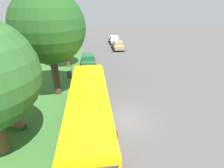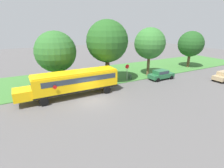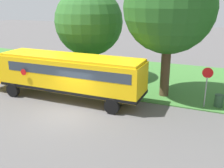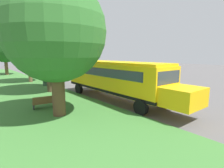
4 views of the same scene
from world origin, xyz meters
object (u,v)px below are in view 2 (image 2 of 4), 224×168
(school_bus, at_px, (74,81))
(trash_bin, at_px, (130,77))
(oak_tree_beside_bus, at_px, (55,52))
(stop_sign, at_px, (127,71))
(oak_tree_across_road, at_px, (191,44))
(oak_tree_far_end, at_px, (150,44))
(car_green_nearest, at_px, (161,74))
(park_bench, at_px, (71,80))
(oak_tree_roadside_mid, at_px, (107,41))

(school_bus, relative_size, trash_bin, 13.80)
(oak_tree_beside_bus, height_order, stop_sign, oak_tree_beside_bus)
(oak_tree_across_road, bearing_deg, oak_tree_far_end, -85.33)
(oak_tree_far_end, xyz_separation_m, trash_bin, (0.65, -4.38, -5.16))
(school_bus, distance_m, car_green_nearest, 14.81)
(oak_tree_far_end, bearing_deg, stop_sign, -78.49)
(park_bench, xyz_separation_m, trash_bin, (2.99, 8.97, -0.02))
(car_green_nearest, height_order, stop_sign, stop_sign)
(oak_tree_roadside_mid, bearing_deg, oak_tree_across_road, 92.58)
(oak_tree_far_end, bearing_deg, oak_tree_across_road, 94.67)
(park_bench, bearing_deg, school_bus, -11.59)
(oak_tree_across_road, bearing_deg, oak_tree_roadside_mid, -87.42)
(car_green_nearest, bearing_deg, stop_sign, -107.94)
(oak_tree_beside_bus, relative_size, oak_tree_far_end, 0.96)
(oak_tree_far_end, distance_m, stop_sign, 6.61)
(oak_tree_beside_bus, xyz_separation_m, trash_bin, (2.69, 11.01, -4.57))
(car_green_nearest, relative_size, trash_bin, 4.89)
(oak_tree_across_road, distance_m, park_bench, 25.42)
(oak_tree_roadside_mid, bearing_deg, park_bench, -113.80)
(oak_tree_beside_bus, height_order, oak_tree_across_road, oak_tree_beside_bus)
(school_bus, height_order, oak_tree_across_road, oak_tree_across_road)
(oak_tree_beside_bus, distance_m, trash_bin, 12.22)
(oak_tree_across_road, height_order, park_bench, oak_tree_across_road)
(oak_tree_far_end, relative_size, stop_sign, 3.02)
(school_bus, relative_size, oak_tree_far_end, 1.50)
(oak_tree_far_end, xyz_separation_m, oak_tree_across_road, (-0.95, 11.64, -0.70))
(oak_tree_far_end, height_order, oak_tree_across_road, oak_tree_far_end)
(oak_tree_beside_bus, distance_m, stop_sign, 11.10)
(stop_sign, bearing_deg, car_green_nearest, 72.06)
(oak_tree_across_road, bearing_deg, school_bus, -81.27)
(car_green_nearest, bearing_deg, oak_tree_across_road, 108.63)
(school_bus, height_order, trash_bin, school_bus)
(oak_tree_beside_bus, xyz_separation_m, oak_tree_roadside_mid, (1.98, 7.21, 1.28))
(oak_tree_far_end, relative_size, park_bench, 5.00)
(oak_tree_roadside_mid, distance_m, oak_tree_across_road, 19.88)
(oak_tree_across_road, relative_size, stop_sign, 2.74)
(park_bench, distance_m, trash_bin, 9.46)
(car_green_nearest, distance_m, park_bench, 14.63)
(oak_tree_across_road, distance_m, stop_sign, 17.30)
(oak_tree_beside_bus, xyz_separation_m, oak_tree_across_road, (1.08, 27.03, -0.11))
(oak_tree_roadside_mid, height_order, trash_bin, oak_tree_roadside_mid)
(trash_bin, bearing_deg, oak_tree_roadside_mid, -100.62)
(trash_bin, bearing_deg, school_bus, -76.60)
(oak_tree_far_end, bearing_deg, oak_tree_roadside_mid, -90.40)
(park_bench, bearing_deg, oak_tree_roadside_mid, 66.20)
(car_green_nearest, xyz_separation_m, park_bench, (-5.21, -13.66, -0.40))
(trash_bin, bearing_deg, park_bench, -108.46)
(car_green_nearest, distance_m, oak_tree_far_end, 5.55)
(park_bench, bearing_deg, oak_tree_across_road, 86.82)
(school_bus, height_order, oak_tree_far_end, oak_tree_far_end)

